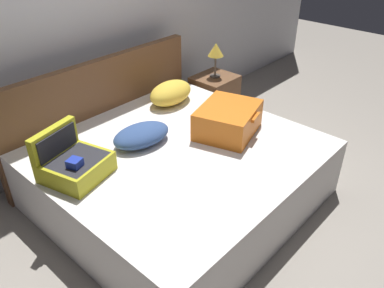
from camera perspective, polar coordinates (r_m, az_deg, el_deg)
The scene contains 10 objects.
ground_plane at distance 3.12m, azimuth 3.60°, elevation -11.06°, with size 12.00×12.00×0.00m, color gray.
back_wall at distance 3.64m, azimuth -17.23°, elevation 17.46°, with size 8.00×0.10×2.60m, color silver.
bed at distance 3.17m, azimuth -1.87°, elevation -4.45°, with size 1.98×1.86×0.50m, color silver.
headboard at distance 3.69m, azimuth -12.91°, elevation 4.73°, with size 2.02×0.08×0.98m, color brown.
hard_case_large at distance 3.20m, azimuth 5.30°, elevation 3.59°, with size 0.62×0.56×0.23m.
hard_case_medium at distance 2.80m, azimuth -16.92°, elevation -2.71°, with size 0.49×0.48×0.34m.
pillow_near_headboard at distance 3.70m, azimuth -3.14°, elevation 7.51°, with size 0.48×0.31×0.20m, color gold.
pillow_center_head at distance 3.08m, azimuth -7.42°, elevation 1.32°, with size 0.48×0.30×0.15m, color navy.
nightstand at distance 4.37m, azimuth 3.28°, elevation 6.65°, with size 0.44×0.40×0.53m, color brown.
table_lamp at distance 4.17m, azimuth 3.51°, elevation 13.42°, with size 0.17×0.17×0.37m.
Camera 1 is at (-1.81, -1.39, 2.13)m, focal length 36.36 mm.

